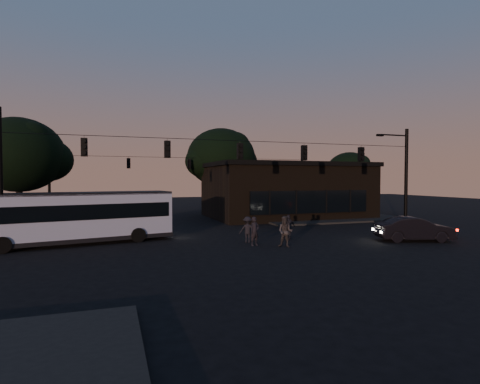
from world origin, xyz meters
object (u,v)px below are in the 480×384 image
object	(u,v)px
pedestrian_a	(255,231)
pedestrian_b	(285,232)
pedestrian_c	(289,227)
building	(286,190)
pedestrian_d	(248,229)
bus	(78,215)
car	(414,229)

from	to	relation	value
pedestrian_a	pedestrian_b	distance (m)	1.76
pedestrian_a	pedestrian_c	xyz separation A→B (m)	(2.80, 1.29, -0.04)
pedestrian_c	building	bearing A→B (deg)	-121.58
pedestrian_a	pedestrian_d	xyz separation A→B (m)	(-0.00, 1.16, -0.05)
bus	pedestrian_a	size ratio (longest dim) A/B	6.68
building	bus	world-z (taller)	building
pedestrian_c	pedestrian_d	bearing A→B (deg)	-3.75
building	pedestrian_c	world-z (taller)	building
bus	pedestrian_a	xyz separation A→B (m)	(9.61, -3.90, -0.87)
building	pedestrian_b	world-z (taller)	building
pedestrian_a	pedestrian_d	world-z (taller)	pedestrian_a
building	pedestrian_b	bearing A→B (deg)	-116.03
car	pedestrian_c	distance (m)	7.66
building	car	size ratio (longest dim) A/B	3.41
bus	pedestrian_b	xyz separation A→B (m)	(11.06, -4.90, -0.83)
pedestrian_a	pedestrian_d	distance (m)	1.16
building	pedestrian_d	size ratio (longest dim) A/B	9.94
car	pedestrian_a	distance (m)	9.98
bus	pedestrian_b	world-z (taller)	bus
bus	car	bearing A→B (deg)	-27.00
building	pedestrian_a	distance (m)	16.87
pedestrian_d	car	bearing A→B (deg)	-174.83
pedestrian_b	pedestrian_c	bearing A→B (deg)	100.61
pedestrian_b	building	bearing A→B (deg)	105.06
car	pedestrian_b	bearing A→B (deg)	102.54
pedestrian_c	pedestrian_a	bearing A→B (deg)	18.32
pedestrian_a	building	bearing A→B (deg)	38.54
pedestrian_a	bus	bearing A→B (deg)	138.44
pedestrian_b	pedestrian_c	distance (m)	2.65
pedestrian_c	car	bearing A→B (deg)	150.04
building	pedestrian_d	bearing A→B (deg)	-124.23
pedestrian_b	car	bearing A→B (deg)	35.75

